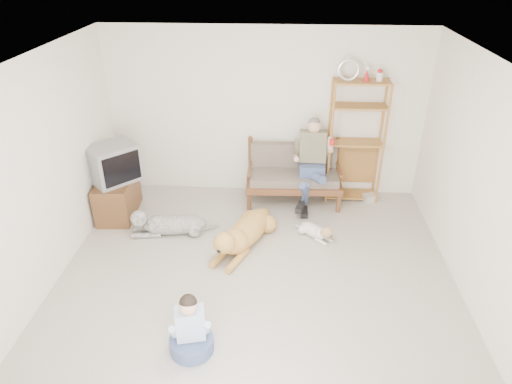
# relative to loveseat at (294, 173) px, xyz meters

# --- Properties ---
(floor) EXTENTS (5.50, 5.50, 0.00)m
(floor) POSITION_rel_loveseat_xyz_m (-0.48, -2.41, -0.49)
(floor) COLOR beige
(floor) RESTS_ON ground
(ceiling) EXTENTS (5.50, 5.50, 0.00)m
(ceiling) POSITION_rel_loveseat_xyz_m (-0.48, -2.41, 2.21)
(ceiling) COLOR white
(ceiling) RESTS_ON ground
(wall_back) EXTENTS (5.00, 0.00, 5.00)m
(wall_back) POSITION_rel_loveseat_xyz_m (-0.48, 0.34, 0.86)
(wall_back) COLOR white
(wall_back) RESTS_ON ground
(wall_left) EXTENTS (0.00, 5.50, 5.50)m
(wall_left) POSITION_rel_loveseat_xyz_m (-2.98, -2.41, 0.86)
(wall_left) COLOR white
(wall_left) RESTS_ON ground
(wall_right) EXTENTS (0.00, 5.50, 5.50)m
(wall_right) POSITION_rel_loveseat_xyz_m (2.02, -2.41, 0.86)
(wall_right) COLOR white
(wall_right) RESTS_ON ground
(loveseat) EXTENTS (1.52, 0.75, 0.95)m
(loveseat) POSITION_rel_loveseat_xyz_m (0.00, 0.00, 0.00)
(loveseat) COLOR brown
(loveseat) RESTS_ON ground
(man) EXTENTS (0.54, 0.77, 1.25)m
(man) POSITION_rel_loveseat_xyz_m (0.25, -0.21, 0.17)
(man) COLOR #4A5687
(man) RESTS_ON loveseat
(etagere) EXTENTS (0.87, 0.38, 2.27)m
(etagere) POSITION_rel_loveseat_xyz_m (0.95, 0.14, 0.52)
(etagere) COLOR #A16E32
(etagere) RESTS_ON ground
(book_stack) EXTENTS (0.24, 0.21, 0.13)m
(book_stack) POSITION_rel_loveseat_xyz_m (1.26, 0.01, -0.42)
(book_stack) COLOR silver
(book_stack) RESTS_ON ground
(tv_stand) EXTENTS (0.55, 0.93, 0.60)m
(tv_stand) POSITION_rel_loveseat_xyz_m (-2.71, -0.61, -0.19)
(tv_stand) COLOR brown
(tv_stand) RESTS_ON ground
(crt_tv) EXTENTS (0.85, 0.85, 0.56)m
(crt_tv) POSITION_rel_loveseat_xyz_m (-2.68, -0.62, 0.39)
(crt_tv) COLOR gray
(crt_tv) RESTS_ON tv_stand
(wall_outlet) EXTENTS (0.12, 0.02, 0.08)m
(wall_outlet) POSITION_rel_loveseat_xyz_m (-1.73, 0.33, -0.19)
(wall_outlet) COLOR white
(wall_outlet) RESTS_ON ground
(golden_retriever) EXTENTS (0.84, 1.57, 0.50)m
(golden_retriever) POSITION_rel_loveseat_xyz_m (-0.70, -1.36, -0.28)
(golden_retriever) COLOR gold
(golden_retriever) RESTS_ON ground
(shaggy_dog) EXTENTS (1.33, 0.45, 0.40)m
(shaggy_dog) POSITION_rel_loveseat_xyz_m (-1.83, -1.11, -0.33)
(shaggy_dog) COLOR silver
(shaggy_dog) RESTS_ON ground
(terrier) EXTENTS (0.55, 0.52, 0.26)m
(terrier) POSITION_rel_loveseat_xyz_m (0.34, -1.09, -0.38)
(terrier) COLOR white
(terrier) RESTS_ON ground
(child) EXTENTS (0.46, 0.46, 0.73)m
(child) POSITION_rel_loveseat_xyz_m (-1.08, -3.23, -0.22)
(child) COLOR #4A5687
(child) RESTS_ON ground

